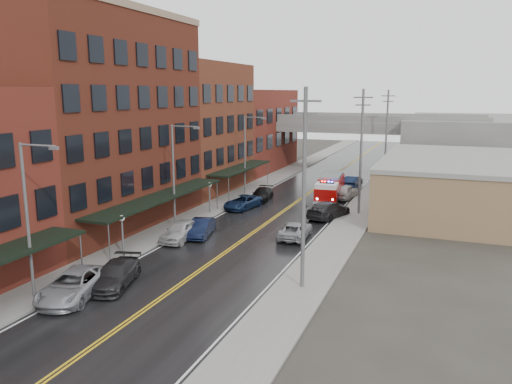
% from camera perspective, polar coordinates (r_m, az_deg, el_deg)
% --- Properties ---
extents(road, '(11.00, 160.00, 0.02)m').
position_cam_1_polar(road, '(46.57, 1.81, -3.18)').
color(road, black).
rests_on(road, ground).
extents(sidewalk_left, '(3.00, 160.00, 0.15)m').
position_cam_1_polar(sidewalk_left, '(49.36, -6.22, -2.32)').
color(sidewalk_left, slate).
rests_on(sidewalk_left, ground).
extents(sidewalk_right, '(3.00, 160.00, 0.15)m').
position_cam_1_polar(sidewalk_right, '(44.76, 10.68, -3.89)').
color(sidewalk_right, slate).
rests_on(sidewalk_right, ground).
extents(curb_left, '(0.30, 160.00, 0.15)m').
position_cam_1_polar(curb_left, '(48.65, -4.49, -2.50)').
color(curb_left, gray).
rests_on(curb_left, ground).
extents(curb_right, '(0.30, 160.00, 0.15)m').
position_cam_1_polar(curb_right, '(45.07, 8.62, -3.71)').
color(curb_right, gray).
rests_on(curb_right, ground).
extents(brick_building_b, '(9.00, 20.00, 18.00)m').
position_cam_1_polar(brick_building_b, '(45.43, -17.39, 7.45)').
color(brick_building_b, '#4F1E15').
rests_on(brick_building_b, ground).
extents(brick_building_c, '(9.00, 15.00, 15.00)m').
position_cam_1_polar(brick_building_c, '(60.21, -6.90, 7.28)').
color(brick_building_c, '#5F2B1C').
rests_on(brick_building_c, ground).
extents(brick_building_far, '(9.00, 20.00, 12.00)m').
position_cam_1_polar(brick_building_far, '(76.18, -0.67, 7.07)').
color(brick_building_far, maroon).
rests_on(brick_building_far, ground).
extents(tan_building, '(14.00, 22.00, 5.00)m').
position_cam_1_polar(tan_building, '(53.38, 21.99, 0.61)').
color(tan_building, '#93764F').
rests_on(tan_building, ground).
extents(right_far_block, '(18.00, 30.00, 8.00)m').
position_cam_1_polar(right_far_block, '(82.99, 23.26, 5.12)').
color(right_far_block, slate).
rests_on(right_far_block, ground).
extents(awning_1, '(2.60, 18.00, 3.09)m').
position_cam_1_polar(awning_1, '(42.88, -10.81, -0.56)').
color(awning_1, black).
rests_on(awning_1, ground).
extents(awning_2, '(2.60, 13.00, 3.09)m').
position_cam_1_polar(awning_2, '(58.22, -1.72, 2.75)').
color(awning_2, black).
rests_on(awning_2, ground).
extents(globe_lamp_1, '(0.44, 0.44, 3.12)m').
position_cam_1_polar(globe_lamp_1, '(36.81, -15.05, -3.81)').
color(globe_lamp_1, '#59595B').
rests_on(globe_lamp_1, ground).
extents(globe_lamp_2, '(0.44, 0.44, 3.12)m').
position_cam_1_polar(globe_lamp_2, '(48.48, -5.33, 0.15)').
color(globe_lamp_2, '#59595B').
rests_on(globe_lamp_2, ground).
extents(street_lamp_0, '(2.64, 0.22, 9.00)m').
position_cam_1_polar(street_lamp_0, '(30.37, -24.43, -2.05)').
color(street_lamp_0, '#59595B').
rests_on(street_lamp_0, ground).
extents(street_lamp_1, '(2.64, 0.22, 9.00)m').
position_cam_1_polar(street_lamp_1, '(42.85, -9.14, 2.48)').
color(street_lamp_1, '#59595B').
rests_on(street_lamp_1, ground).
extents(street_lamp_2, '(2.64, 0.22, 9.00)m').
position_cam_1_polar(street_lamp_2, '(57.12, -1.06, 4.81)').
color(street_lamp_2, '#59595B').
rests_on(street_lamp_2, ground).
extents(utility_pole_0, '(1.80, 0.24, 12.00)m').
position_cam_1_polar(utility_pole_0, '(29.11, 5.51, 0.64)').
color(utility_pole_0, '#59595B').
rests_on(utility_pole_0, ground).
extents(utility_pole_1, '(1.80, 0.24, 12.00)m').
position_cam_1_polar(utility_pole_1, '(48.48, 11.92, 4.73)').
color(utility_pole_1, '#59595B').
rests_on(utility_pole_1, ground).
extents(utility_pole_2, '(1.80, 0.24, 12.00)m').
position_cam_1_polar(utility_pole_2, '(68.21, 14.67, 6.46)').
color(utility_pole_2, '#59595B').
rests_on(utility_pole_2, ground).
extents(overpass, '(40.00, 10.00, 7.50)m').
position_cam_1_polar(overpass, '(76.24, 9.86, 6.90)').
color(overpass, slate).
rests_on(overpass, ground).
extents(fire_truck, '(3.51, 7.64, 2.72)m').
position_cam_1_polar(fire_truck, '(55.11, 8.45, 0.55)').
color(fire_truck, '#8F0706').
rests_on(fire_truck, ground).
extents(parked_car_left_2, '(3.84, 6.04, 1.55)m').
position_cam_1_polar(parked_car_left_2, '(31.06, -20.14, -9.95)').
color(parked_car_left_2, '#95969C').
rests_on(parked_car_left_2, ground).
extents(parked_car_left_3, '(3.33, 5.38, 1.45)m').
position_cam_1_polar(parked_car_left_3, '(32.09, -15.78, -9.08)').
color(parked_car_left_3, black).
rests_on(parked_car_left_3, ground).
extents(parked_car_left_4, '(1.99, 4.74, 1.60)m').
position_cam_1_polar(parked_car_left_4, '(40.47, -8.58, -4.39)').
color(parked_car_left_4, '#B5B5B5').
rests_on(parked_car_left_4, ground).
extents(parked_car_left_5, '(2.44, 4.58, 1.43)m').
position_cam_1_polar(parked_car_left_5, '(41.39, -6.30, -4.09)').
color(parked_car_left_5, black).
rests_on(parked_car_left_5, ground).
extents(parked_car_left_6, '(3.04, 5.17, 1.35)m').
position_cam_1_polar(parked_car_left_6, '(50.79, -1.52, -1.17)').
color(parked_car_left_6, '#122446').
rests_on(parked_car_left_6, ground).
extents(parked_car_left_7, '(2.34, 4.82, 1.35)m').
position_cam_1_polar(parked_car_left_7, '(54.64, 0.65, -0.27)').
color(parked_car_left_7, black).
rests_on(parked_car_left_7, ground).
extents(parked_car_right_0, '(2.60, 4.99, 1.34)m').
position_cam_1_polar(parked_car_right_0, '(40.80, 4.49, -4.36)').
color(parked_car_right_0, gray).
rests_on(parked_car_right_0, ground).
extents(parked_car_right_1, '(3.74, 5.88, 1.59)m').
position_cam_1_polar(parked_car_right_1, '(47.55, 8.30, -2.02)').
color(parked_car_right_1, black).
rests_on(parked_car_right_1, ground).
extents(parked_car_right_2, '(2.57, 5.03, 1.64)m').
position_cam_1_polar(parked_car_right_2, '(56.39, 10.16, 0.06)').
color(parked_car_right_2, silver).
rests_on(parked_car_right_2, ground).
extents(parked_car_right_3, '(1.78, 4.55, 1.48)m').
position_cam_1_polar(parked_car_right_3, '(63.18, 11.02, 1.16)').
color(parked_car_right_3, '#0E1932').
rests_on(parked_car_right_3, ground).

